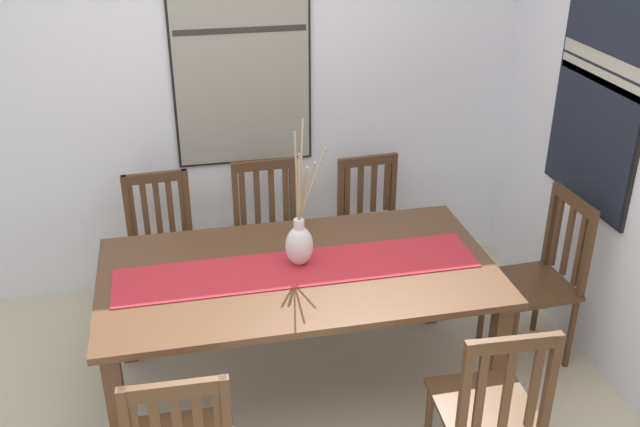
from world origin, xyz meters
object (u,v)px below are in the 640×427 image
Objects in this scene: chair_1 at (269,234)px; chair_3 at (162,245)px; chair_2 at (373,224)px; chair_0 at (490,408)px; centerpiece_vase at (299,241)px; dining_table at (299,284)px; painting_on_back_wall at (241,57)px; chair_5 at (541,277)px; painting_on_side_wall at (599,99)px.

chair_1 is 0.65m from chair_3.
chair_1 reaches higher than chair_2.
centerpiece_vase is at bearing 124.65° from chair_0.
painting_on_back_wall is (-0.10, 1.26, 0.86)m from dining_table.
painting_on_back_wall is (-1.49, 1.23, 1.02)m from chair_5.
chair_2 is at bearing 53.71° from dining_table.
chair_1 is 1.03× the size of chair_3.
centerpiece_vase is 1.42m from chair_5.
chair_1 is at bearing 158.52° from painting_on_side_wall.
chair_0 is 1.02× the size of chair_1.
chair_2 is 1.34m from chair_3.
chair_2 is 0.66× the size of painting_on_back_wall.
painting_on_back_wall is at bearing 101.39° from chair_1.
centerpiece_vase is 0.61× the size of painting_on_side_wall.
chair_5 is (2.06, -0.85, 0.01)m from chair_3.
chair_2 is 1.13m from chair_5.
chair_0 is at bearing -55.35° from centerpiece_vase.
chair_0 is at bearing -53.34° from dining_table.
chair_5 is 1.02m from painting_on_side_wall.
painting_on_back_wall reaches higher than chair_1.
dining_table is 2.06× the size of chair_0.
chair_5 is 2.18m from painting_on_back_wall.
chair_0 is 0.81× the size of painting_on_side_wall.
chair_5 is (0.73, -0.86, 0.02)m from chair_2.
chair_5 is at bearing 1.27° from dining_table.
chair_0 is 1.78m from chair_2.
chair_5 is at bearing -30.82° from chair_1.
centerpiece_vase reaches higher than chair_1.
chair_5 is 0.72× the size of painting_on_back_wall.
painting_on_back_wall is at bearing 32.99° from chair_3.
painting_on_side_wall is (1.77, -1.05, -0.05)m from painting_on_back_wall.
chair_0 is 1.07× the size of chair_2.
chair_1 is 0.95× the size of chair_5.
painting_on_back_wall is 1.15× the size of painting_on_side_wall.
chair_5 is at bearing 51.92° from chair_0.
chair_5 is (1.38, 0.03, -0.16)m from dining_table.
dining_table is 1.67× the size of painting_on_side_wall.
painting_on_side_wall is at bearing -34.27° from chair_2.
chair_1 is 1.05× the size of chair_2.
dining_table is 2.01× the size of chair_5.
painting_on_back_wall is at bearing 154.51° from chair_2.
chair_0 is 1.05× the size of chair_3.
centerpiece_vase is 0.80× the size of chair_2.
chair_5 is at bearing -148.25° from painting_on_side_wall.
dining_table is 2.76× the size of centerpiece_vase.
chair_1 is 1.64m from chair_5.
chair_0 is 2.50m from painting_on_back_wall.
chair_2 is 1.57m from painting_on_side_wall.
chair_1 is at bearing -0.92° from chair_3.
chair_2 is 0.76× the size of painting_on_side_wall.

